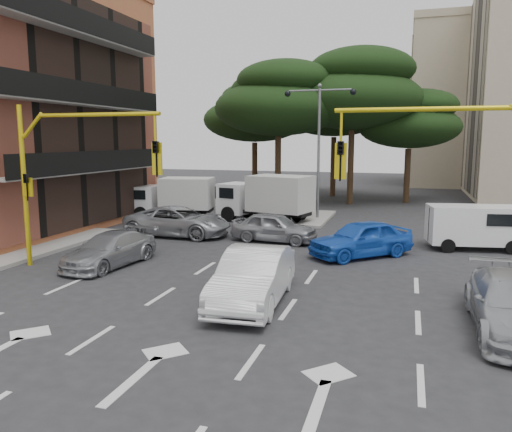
{
  "coord_description": "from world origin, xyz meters",
  "views": [
    {
      "loc": [
        5.08,
        -13.2,
        4.75
      ],
      "look_at": [
        -0.9,
        6.37,
        1.6
      ],
      "focal_mm": 35.0,
      "sensor_mm": 36.0,
      "label": 1
    }
  ],
  "objects_px": {
    "box_truck_b": "(265,199)",
    "car_silver_cross_a": "(178,221)",
    "signal_mast_right": "(473,171)",
    "box_truck_a": "(173,198)",
    "van_white": "(475,227)",
    "signal_mast_left": "(64,164)",
    "street_lamp_center": "(319,128)",
    "car_silver_wagon": "(110,249)",
    "car_silver_cross_b": "(274,227)",
    "car_blue_compact": "(361,239)",
    "car_white_hatch": "(253,277)"
  },
  "relations": [
    {
      "from": "signal_mast_left",
      "to": "street_lamp_center",
      "type": "height_order",
      "value": "street_lamp_center"
    },
    {
      "from": "car_silver_cross_b",
      "to": "car_silver_wagon",
      "type": "bearing_deg",
      "value": 147.83
    },
    {
      "from": "car_white_hatch",
      "to": "car_silver_wagon",
      "type": "bearing_deg",
      "value": 154.44
    },
    {
      "from": "signal_mast_left",
      "to": "box_truck_b",
      "type": "bearing_deg",
      "value": 71.85
    },
    {
      "from": "car_blue_compact",
      "to": "box_truck_a",
      "type": "height_order",
      "value": "box_truck_a"
    },
    {
      "from": "box_truck_a",
      "to": "street_lamp_center",
      "type": "bearing_deg",
      "value": -86.36
    },
    {
      "from": "signal_mast_right",
      "to": "car_blue_compact",
      "type": "bearing_deg",
      "value": 124.02
    },
    {
      "from": "car_blue_compact",
      "to": "van_white",
      "type": "xyz_separation_m",
      "value": [
        4.6,
        2.86,
        0.22
      ]
    },
    {
      "from": "street_lamp_center",
      "to": "car_blue_compact",
      "type": "distance_m",
      "value": 10.6
    },
    {
      "from": "signal_mast_right",
      "to": "box_truck_b",
      "type": "relative_size",
      "value": 1.08
    },
    {
      "from": "signal_mast_right",
      "to": "van_white",
      "type": "relative_size",
      "value": 1.54
    },
    {
      "from": "car_silver_cross_b",
      "to": "box_truck_b",
      "type": "relative_size",
      "value": 0.73
    },
    {
      "from": "car_silver_cross_a",
      "to": "box_truck_b",
      "type": "height_order",
      "value": "box_truck_b"
    },
    {
      "from": "car_silver_wagon",
      "to": "car_silver_cross_a",
      "type": "relative_size",
      "value": 0.82
    },
    {
      "from": "signal_mast_left",
      "to": "car_silver_cross_a",
      "type": "bearing_deg",
      "value": 81.38
    },
    {
      "from": "signal_mast_left",
      "to": "street_lamp_center",
      "type": "distance_m",
      "value": 15.65
    },
    {
      "from": "car_silver_cross_a",
      "to": "car_silver_cross_b",
      "type": "distance_m",
      "value": 4.94
    },
    {
      "from": "street_lamp_center",
      "to": "car_blue_compact",
      "type": "bearing_deg",
      "value": -69.34
    },
    {
      "from": "signal_mast_left",
      "to": "street_lamp_center",
      "type": "relative_size",
      "value": 0.77
    },
    {
      "from": "car_silver_wagon",
      "to": "box_truck_b",
      "type": "xyz_separation_m",
      "value": [
        2.85,
        11.48,
        0.74
      ]
    },
    {
      "from": "car_blue_compact",
      "to": "car_silver_cross_a",
      "type": "height_order",
      "value": "car_blue_compact"
    },
    {
      "from": "signal_mast_right",
      "to": "car_silver_cross_b",
      "type": "relative_size",
      "value": 1.49
    },
    {
      "from": "car_white_hatch",
      "to": "box_truck_a",
      "type": "relative_size",
      "value": 0.96
    },
    {
      "from": "van_white",
      "to": "car_silver_cross_b",
      "type": "bearing_deg",
      "value": -93.63
    },
    {
      "from": "box_truck_b",
      "to": "car_silver_cross_a",
      "type": "bearing_deg",
      "value": 164.9
    },
    {
      "from": "signal_mast_right",
      "to": "car_silver_cross_b",
      "type": "bearing_deg",
      "value": 137.33
    },
    {
      "from": "signal_mast_right",
      "to": "box_truck_a",
      "type": "height_order",
      "value": "signal_mast_right"
    },
    {
      "from": "car_blue_compact",
      "to": "box_truck_b",
      "type": "distance_m",
      "value": 9.48
    },
    {
      "from": "car_silver_cross_b",
      "to": "box_truck_a",
      "type": "bearing_deg",
      "value": 62.84
    },
    {
      "from": "car_silver_wagon",
      "to": "car_silver_cross_b",
      "type": "height_order",
      "value": "car_silver_cross_b"
    },
    {
      "from": "signal_mast_left",
      "to": "car_silver_wagon",
      "type": "height_order",
      "value": "signal_mast_left"
    },
    {
      "from": "car_white_hatch",
      "to": "van_white",
      "type": "bearing_deg",
      "value": 50.47
    },
    {
      "from": "signal_mast_left",
      "to": "car_silver_cross_b",
      "type": "xyz_separation_m",
      "value": [
        6.0,
        7.01,
        -3.2
      ]
    },
    {
      "from": "car_silver_wagon",
      "to": "car_silver_cross_a",
      "type": "bearing_deg",
      "value": 97.83
    },
    {
      "from": "street_lamp_center",
      "to": "car_silver_wagon",
      "type": "xyz_separation_m",
      "value": [
        -5.61,
        -13.16,
        -4.8
      ]
    },
    {
      "from": "signal_mast_right",
      "to": "street_lamp_center",
      "type": "relative_size",
      "value": 0.77
    },
    {
      "from": "signal_mast_left",
      "to": "van_white",
      "type": "bearing_deg",
      "value": 28.35
    },
    {
      "from": "car_silver_cross_a",
      "to": "car_white_hatch",
      "type": "bearing_deg",
      "value": -142.4
    },
    {
      "from": "signal_mast_left",
      "to": "car_silver_cross_a",
      "type": "height_order",
      "value": "signal_mast_left"
    },
    {
      "from": "car_silver_wagon",
      "to": "box_truck_b",
      "type": "relative_size",
      "value": 0.78
    },
    {
      "from": "car_silver_cross_b",
      "to": "street_lamp_center",
      "type": "bearing_deg",
      "value": -0.7
    },
    {
      "from": "signal_mast_left",
      "to": "car_silver_cross_b",
      "type": "relative_size",
      "value": 1.49
    },
    {
      "from": "box_truck_a",
      "to": "van_white",
      "type": "bearing_deg",
      "value": -113.38
    },
    {
      "from": "signal_mast_right",
      "to": "car_white_hatch",
      "type": "distance_m",
      "value": 6.9
    },
    {
      "from": "signal_mast_right",
      "to": "car_white_hatch",
      "type": "xyz_separation_m",
      "value": [
        -5.9,
        -1.78,
        -3.09
      ]
    },
    {
      "from": "car_silver_wagon",
      "to": "car_silver_cross_a",
      "type": "distance_m",
      "value": 6.16
    },
    {
      "from": "signal_mast_left",
      "to": "van_white",
      "type": "relative_size",
      "value": 1.54
    },
    {
      "from": "signal_mast_left",
      "to": "box_truck_a",
      "type": "xyz_separation_m",
      "value": [
        -1.7,
        12.01,
        -2.65
      ]
    },
    {
      "from": "signal_mast_left",
      "to": "street_lamp_center",
      "type": "bearing_deg",
      "value": 64.09
    },
    {
      "from": "car_blue_compact",
      "to": "box_truck_a",
      "type": "relative_size",
      "value": 0.87
    }
  ]
}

